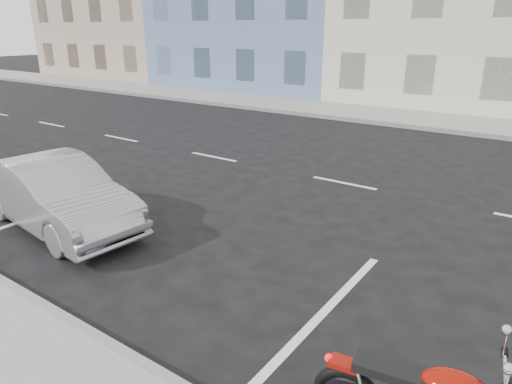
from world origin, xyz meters
TOP-DOWN VIEW (x-y plane):
  - ground at (0.00, 0.00)m, footprint 120.00×120.00m
  - sidewalk_far at (-5.00, 8.70)m, footprint 80.00×3.40m
  - curb_far at (-5.00, 7.00)m, footprint 80.00×0.12m
  - sedan_silver at (-5.17, -5.28)m, footprint 3.96×1.75m

SIDE VIEW (x-z plane):
  - ground at x=0.00m, z-range 0.00..0.00m
  - sidewalk_far at x=-5.00m, z-range 0.00..0.15m
  - curb_far at x=-5.00m, z-range 0.00..0.16m
  - sedan_silver at x=-5.17m, z-range 0.00..1.27m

